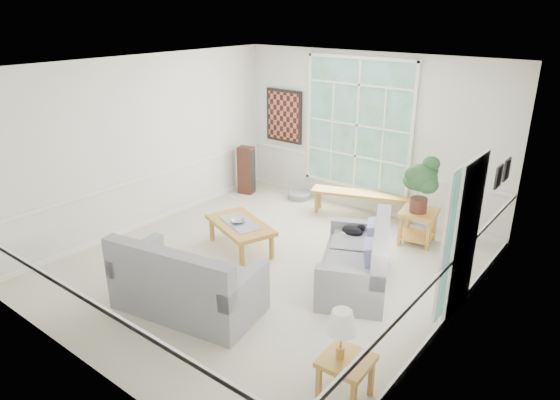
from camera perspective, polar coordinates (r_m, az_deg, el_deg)
The scene contains 24 objects.
floor at distance 7.78m, azimuth -1.50°, elevation -7.52°, with size 5.50×6.00×0.01m, color #BCB79F.
ceiling at distance 6.86m, azimuth -1.75°, elevation 15.06°, with size 5.50×6.00×0.02m, color white.
wall_back at distance 9.59m, azimuth 9.97°, elevation 7.44°, with size 5.50×0.02×3.00m, color silver.
wall_front at distance 5.39m, azimuth -22.44°, elevation -5.03°, with size 5.50×0.02×3.00m, color silver.
wall_left at distance 9.11m, azimuth -15.16°, elevation 6.29°, with size 0.02×6.00×3.00m, color silver.
wall_right at distance 5.93m, azimuth 19.37°, elevation -2.22°, with size 0.02×6.00×3.00m, color silver.
window_back at distance 9.62m, azimuth 8.85°, elevation 8.46°, with size 2.30×0.08×2.40m, color white.
entry_door at distance 6.64m, azimuth 20.33°, elevation -4.05°, with size 0.08×0.90×2.10m, color white.
door_sidelight at distance 6.05m, azimuth 18.52°, elevation -5.27°, with size 0.08×0.26×1.90m, color white.
wall_art at distance 10.56m, azimuth 0.43°, elevation 9.57°, with size 0.90×0.06×1.10m, color maroon.
wall_frame_near at distance 7.51m, azimuth 23.65°, elevation 2.48°, with size 0.04×0.26×0.32m, color black.
wall_frame_far at distance 7.89m, azimuth 24.43°, elevation 3.20°, with size 0.04×0.26×0.32m, color black.
loveseat_right at distance 7.16m, azimuth 8.58°, elevation -6.22°, with size 0.89×1.72×0.93m, color gray.
loveseat_front at distance 6.62m, azimuth -10.50°, elevation -8.34°, with size 1.88×0.98×1.02m, color gray.
coffee_table at distance 8.19m, azimuth -4.53°, elevation -4.14°, with size 1.26×0.69×0.47m, color #AC7C2D.
pewter_bowl at distance 8.09m, azimuth -4.81°, elevation -2.40°, with size 0.28×0.28×0.07m, color gray.
window_bench at distance 9.59m, azimuth 9.49°, elevation -0.50°, with size 1.98×0.38×0.46m, color #AC7C2D.
end_table at distance 8.69m, azimuth 15.45°, elevation -2.97°, with size 0.58×0.58×0.58m, color #AC7C2D.
houseplant at distance 8.37m, azimuth 15.77°, elevation 1.74°, with size 0.56×0.56×0.96m, color #244827, non-canonical shape.
side_table at distance 5.37m, azimuth 7.47°, elevation -19.58°, with size 0.48×0.48×0.49m, color #AC7C2D.
table_lamp at distance 5.05m, azimuth 6.99°, elevation -15.03°, with size 0.31×0.31×0.54m, color silver, non-canonical shape.
pet_bed at distance 10.39m, azimuth 2.20°, elevation 0.56°, with size 0.47×0.47×0.14m, color gray.
floor_speaker at distance 10.59m, azimuth -3.88°, elevation 3.43°, with size 0.31×0.25×1.01m, color #402118.
cat at distance 7.67m, azimuth 8.26°, elevation -3.50°, with size 0.34×0.24×0.16m, color black.
Camera 1 is at (4.36, -5.25, 3.74)m, focal length 32.00 mm.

